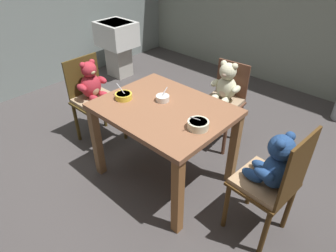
% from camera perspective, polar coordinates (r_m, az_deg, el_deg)
% --- Properties ---
extents(ground_plane, '(5.20, 5.20, 0.04)m').
position_cam_1_polar(ground_plane, '(2.78, -0.71, -9.82)').
color(ground_plane, '#464241').
extents(dining_table, '(1.04, 0.82, 0.74)m').
position_cam_1_polar(dining_table, '(2.39, -0.81, 1.25)').
color(dining_table, brown).
rests_on(dining_table, ground_plane).
extents(teddy_chair_near_right, '(0.41, 0.41, 0.94)m').
position_cam_1_polar(teddy_chair_near_right, '(2.05, 19.74, -8.52)').
color(teddy_chair_near_right, '#4E3315').
rests_on(teddy_chair_near_right, ground_plane).
extents(teddy_chair_near_left, '(0.42, 0.42, 0.88)m').
position_cam_1_polar(teddy_chair_near_left, '(3.03, -14.36, 6.63)').
color(teddy_chair_near_left, '#4E3C18').
rests_on(teddy_chair_near_left, ground_plane).
extents(teddy_chair_far_center, '(0.40, 0.40, 0.88)m').
position_cam_1_polar(teddy_chair_far_center, '(2.95, 11.00, 6.51)').
color(teddy_chair_far_center, brown).
rests_on(teddy_chair_far_center, ground_plane).
extents(porridge_bowl_yellow_near_left, '(0.15, 0.14, 0.12)m').
position_cam_1_polar(porridge_bowl_yellow_near_left, '(2.46, -8.63, 5.81)').
color(porridge_bowl_yellow_near_left, yellow).
rests_on(porridge_bowl_yellow_near_left, dining_table).
extents(porridge_bowl_cream_near_right, '(0.15, 0.16, 0.13)m').
position_cam_1_polar(porridge_bowl_cream_near_right, '(2.07, 5.88, 0.29)').
color(porridge_bowl_cream_near_right, beige).
rests_on(porridge_bowl_cream_near_right, dining_table).
extents(porridge_bowl_white_center, '(0.11, 0.12, 0.10)m').
position_cam_1_polar(porridge_bowl_white_center, '(2.40, -1.06, 5.47)').
color(porridge_bowl_white_center, silver).
rests_on(porridge_bowl_white_center, dining_table).
extents(sink_basin, '(0.52, 0.45, 0.81)m').
position_cam_1_polar(sink_basin, '(4.53, -9.88, 15.90)').
color(sink_basin, '#B7B2A8').
rests_on(sink_basin, ground_plane).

